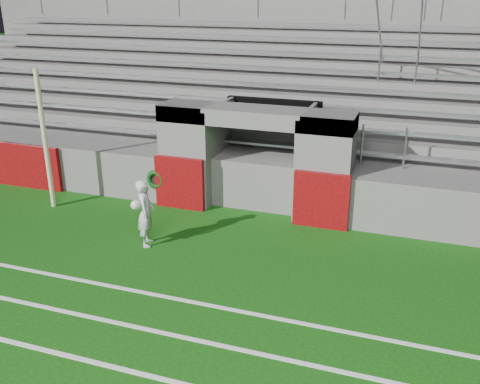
% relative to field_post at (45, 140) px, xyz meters
% --- Properties ---
extents(ground, '(90.00, 90.00, 0.00)m').
position_rel_field_post_xyz_m(ground, '(4.95, -1.98, -1.76)').
color(ground, '#0F460B').
rests_on(ground, ground).
extents(field_post, '(0.12, 0.12, 3.51)m').
position_rel_field_post_xyz_m(field_post, '(0.00, 0.00, 0.00)').
color(field_post, beige).
rests_on(field_post, ground).
extents(stadium_structure, '(26.00, 8.48, 5.42)m').
position_rel_field_post_xyz_m(stadium_structure, '(4.95, 5.99, -0.26)').
color(stadium_structure, '#5D5B58').
rests_on(stadium_structure, ground).
extents(goalkeeper_with_ball, '(0.52, 0.64, 1.50)m').
position_rel_field_post_xyz_m(goalkeeper_with_ball, '(3.34, -1.17, -1.00)').
color(goalkeeper_with_ball, silver).
rests_on(goalkeeper_with_ball, ground).
extents(hose_coil, '(0.55, 0.14, 0.55)m').
position_rel_field_post_xyz_m(hose_coil, '(2.50, 0.96, -1.06)').
color(hose_coil, '#0D431B').
rests_on(hose_coil, ground).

